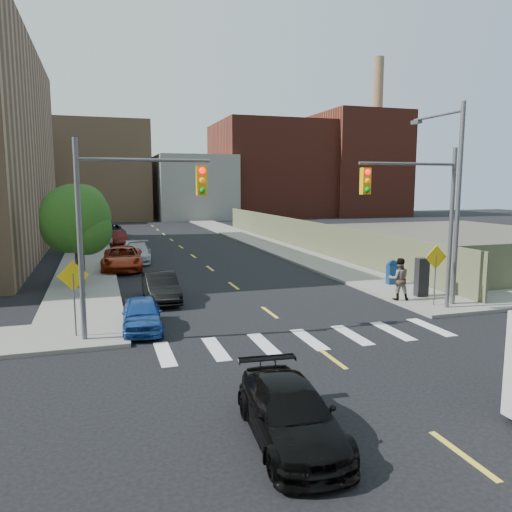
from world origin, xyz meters
TOP-DOWN VIEW (x-y plane):
  - ground at (0.00, 0.00)m, footprint 160.00×160.00m
  - sidewalk_nw at (-7.75, 41.50)m, footprint 3.50×73.00m
  - sidewalk_ne at (7.75, 41.50)m, footprint 3.50×73.00m
  - fence_north at (9.60, 28.00)m, footprint 0.12×44.00m
  - gravel_lot at (28.00, 30.00)m, footprint 36.00×42.00m
  - bg_bldg_midwest at (-6.00, 72.00)m, footprint 14.00×16.00m
  - bg_bldg_center at (8.00, 70.00)m, footprint 12.00×16.00m
  - bg_bldg_east at (22.00, 72.00)m, footprint 18.00×18.00m
  - bg_bldg_fareast at (38.00, 70.00)m, footprint 14.00×16.00m
  - smokestack at (42.00, 70.00)m, footprint 1.80×1.80m
  - signal_nw at (-5.98, 6.00)m, footprint 4.59×0.30m
  - signal_ne at (5.98, 6.00)m, footprint 4.59×0.30m
  - streetlight_ne at (8.20, 6.90)m, footprint 0.25×3.70m
  - warn_sign_nw at (-7.80, 6.50)m, footprint 1.06×0.06m
  - warn_sign_ne at (7.20, 6.50)m, footprint 1.06×0.06m
  - warn_sign_midwest at (-7.80, 20.00)m, footprint 1.06×0.06m
  - tree_west_near at (-8.00, 16.05)m, footprint 3.66×3.64m
  - tree_west_far at (-8.00, 31.05)m, footprint 3.66×3.64m
  - parked_car_blue at (-5.45, 7.00)m, footprint 1.67×3.70m
  - parked_car_black at (-4.20, 11.57)m, footprint 1.48×4.12m
  - parked_car_red at (-5.50, 21.21)m, footprint 2.87×5.56m
  - parked_car_silver at (-4.37, 24.20)m, footprint 2.38×4.92m
  - parked_car_white at (-4.45, 27.68)m, footprint 1.72×3.79m
  - parked_car_maroon at (-5.22, 34.76)m, footprint 1.69×4.09m
  - parked_car_grey at (-5.50, 42.92)m, footprint 2.46×4.89m
  - black_sedan at (-3.13, -2.36)m, footprint 2.04×4.36m
  - mailbox at (8.11, 11.24)m, footprint 0.55×0.43m
  - payphone at (7.77, 8.22)m, footprint 0.59×0.50m
  - pedestrian_west at (-7.77, 13.51)m, footprint 0.60×0.75m
  - pedestrian_east at (6.30, 7.89)m, footprint 1.15×1.02m

SIDE VIEW (x-z plane):
  - ground at x=0.00m, z-range 0.00..0.00m
  - gravel_lot at x=28.00m, z-range 0.00..0.06m
  - sidewalk_nw at x=-7.75m, z-range 0.00..0.15m
  - sidewalk_ne at x=7.75m, z-range 0.00..0.15m
  - black_sedan at x=-3.13m, z-range 0.00..1.23m
  - parked_car_blue at x=-5.45m, z-range 0.00..1.23m
  - parked_car_white at x=-4.45m, z-range 0.00..1.26m
  - parked_car_maroon at x=-5.22m, z-range 0.00..1.31m
  - parked_car_grey at x=-5.50m, z-range 0.00..1.33m
  - parked_car_black at x=-4.20m, z-range 0.00..1.35m
  - parked_car_silver at x=-4.37m, z-range 0.00..1.38m
  - parked_car_red at x=-5.50m, z-range 0.00..1.50m
  - mailbox at x=8.11m, z-range 0.13..1.44m
  - pedestrian_west at x=-7.77m, z-range 0.15..1.96m
  - payphone at x=7.77m, z-range 0.15..2.00m
  - pedestrian_east at x=6.30m, z-range 0.15..2.11m
  - fence_north at x=9.60m, z-range 0.00..2.50m
  - warn_sign_nw at x=-7.80m, z-range 0.58..3.41m
  - warn_sign_ne at x=7.20m, z-range 0.58..3.41m
  - warn_sign_midwest at x=-7.80m, z-range 0.58..3.41m
  - tree_west_near at x=-8.00m, z-range 0.72..6.24m
  - tree_west_far at x=-8.00m, z-range 0.72..6.24m
  - signal_nw at x=-5.98m, z-range 1.03..8.03m
  - signal_ne at x=5.98m, z-range 1.03..8.03m
  - bg_bldg_center at x=8.00m, z-range 0.00..10.00m
  - streetlight_ne at x=8.20m, z-range 0.72..9.72m
  - bg_bldg_midwest at x=-6.00m, z-range 0.00..15.00m
  - bg_bldg_east at x=22.00m, z-range 0.00..16.00m
  - bg_bldg_fareast at x=38.00m, z-range 0.00..18.00m
  - smokestack at x=42.00m, z-range 0.00..28.00m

